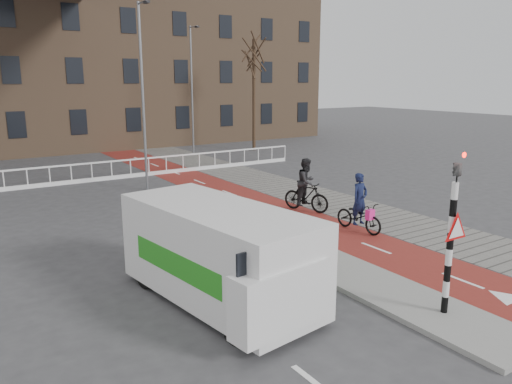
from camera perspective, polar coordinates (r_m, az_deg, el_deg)
ground at (r=13.48m, az=15.29°, el=-9.74°), size 120.00×120.00×0.00m
bike_lane at (r=21.80m, az=-1.77°, el=-0.62°), size 2.50×60.00×0.01m
sidewalk at (r=23.34m, az=4.13°, el=0.25°), size 3.00×60.00×0.01m
curb_island at (r=15.80m, az=2.71°, el=-5.67°), size 1.80×16.00×0.12m
traffic_signal at (r=11.20m, az=21.51°, el=-4.03°), size 0.80×0.80×3.68m
bollard at (r=14.45m, az=7.17°, el=-5.81°), size 0.12×0.12×0.71m
cyclist_near at (r=17.21m, az=11.72°, el=-2.23°), size 0.82×1.96×1.99m
cyclist_far at (r=19.45m, az=5.77°, el=0.29°), size 1.23×2.02×2.08m
van at (r=11.51m, az=-4.31°, el=-6.91°), size 2.81×5.49×2.26m
railing at (r=25.99m, az=-22.47°, el=1.28°), size 28.00×0.10×0.99m
townhouse_row at (r=40.77m, az=-24.69°, el=15.55°), size 46.00×10.00×15.90m
tree_right at (r=36.13m, az=-0.23°, el=10.94°), size 0.23×0.23×7.78m
streetlight_near at (r=23.36m, az=-12.80°, el=10.29°), size 0.12×0.12×8.33m
streetlight_right at (r=34.35m, az=-7.33°, el=11.30°), size 0.12×0.12×8.45m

